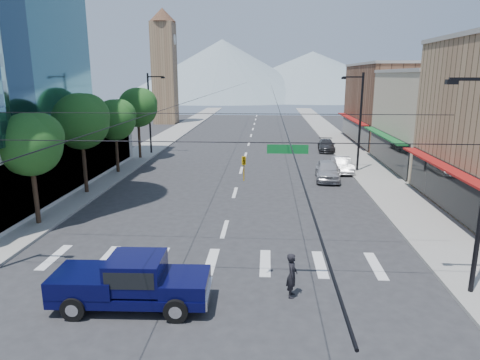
{
  "coord_description": "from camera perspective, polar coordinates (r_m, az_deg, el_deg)",
  "views": [
    {
      "loc": [
        2.4,
        -17.46,
        8.73
      ],
      "look_at": [
        0.91,
        5.88,
        3.0
      ],
      "focal_mm": 32.0,
      "sensor_mm": 36.0,
      "label": 1
    }
  ],
  "objects": [
    {
      "name": "tree_midfar",
      "position": [
        40.08,
        -16.16,
        7.88
      ],
      "size": [
        3.65,
        3.64,
        6.71
      ],
      "color": "black",
      "rests_on": "ground"
    },
    {
      "name": "clock_tower",
      "position": [
        81.7,
        -10.06,
        14.9
      ],
      "size": [
        4.8,
        4.8,
        20.4
      ],
      "color": "#8C6B4C",
      "rests_on": "ground"
    },
    {
      "name": "ground",
      "position": [
        19.67,
        -3.83,
        -12.61
      ],
      "size": [
        160.0,
        160.0,
        0.0
      ],
      "primitive_type": "plane",
      "color": "#28282B",
      "rests_on": "ground"
    },
    {
      "name": "parked_car_mid",
      "position": [
        40.61,
        13.52,
        1.96
      ],
      "size": [
        1.63,
        4.24,
        1.38
      ],
      "primitive_type": "imported",
      "rotation": [
        0.0,
        0.0,
        0.04
      ],
      "color": "silver",
      "rests_on": "ground"
    },
    {
      "name": "sidewalk_left",
      "position": [
        59.87,
        -10.34,
        5.23
      ],
      "size": [
        4.0,
        120.0,
        0.15
      ],
      "primitive_type": "cube",
      "color": "gray",
      "rests_on": "ground"
    },
    {
      "name": "parked_car_far",
      "position": [
        51.7,
        11.43,
        4.53
      ],
      "size": [
        2.23,
        4.79,
        1.36
      ],
      "primitive_type": "imported",
      "rotation": [
        0.0,
        0.0,
        -0.07
      ],
      "color": "#2F2E31",
      "rests_on": "ground"
    },
    {
      "name": "tree_far",
      "position": [
        46.66,
        -13.32,
        9.55
      ],
      "size": [
        4.09,
        4.09,
        7.52
      ],
      "color": "black",
      "rests_on": "ground"
    },
    {
      "name": "shop_mid",
      "position": [
        45.24,
        26.74,
        6.95
      ],
      "size": [
        12.0,
        14.0,
        9.0
      ],
      "primitive_type": "cube",
      "color": "tan",
      "rests_on": "ground"
    },
    {
      "name": "signal_rig",
      "position": [
        17.1,
        -3.86,
        -0.08
      ],
      "size": [
        21.8,
        0.2,
        9.0
      ],
      "color": "black",
      "rests_on": "ground"
    },
    {
      "name": "tree_near",
      "position": [
        27.39,
        -25.93,
        4.54
      ],
      "size": [
        3.65,
        3.64,
        6.71
      ],
      "color": "black",
      "rests_on": "ground"
    },
    {
      "name": "parked_car_near",
      "position": [
        37.31,
        11.59,
        1.28
      ],
      "size": [
        2.37,
        5.09,
        1.69
      ],
      "primitive_type": "imported",
      "rotation": [
        0.0,
        0.0,
        -0.08
      ],
      "color": "#B0AFB4",
      "rests_on": "ground"
    },
    {
      "name": "lamp_pole_nw",
      "position": [
        49.37,
        -11.85,
        9.08
      ],
      "size": [
        2.0,
        0.25,
        9.0
      ],
      "color": "black",
      "rests_on": "ground"
    },
    {
      "name": "pickup_truck",
      "position": [
        17.35,
        -14.36,
        -12.91
      ],
      "size": [
        6.11,
        2.51,
        2.05
      ],
      "rotation": [
        0.0,
        0.0,
        0.03
      ],
      "color": "#070838",
      "rests_on": "ground"
    },
    {
      "name": "mountain_right",
      "position": [
        178.33,
        9.59,
        13.67
      ],
      "size": [
        90.0,
        90.0,
        18.0
      ],
      "primitive_type": "cone",
      "color": "gray",
      "rests_on": "ground"
    },
    {
      "name": "pedestrian",
      "position": [
        17.71,
        6.94,
        -12.49
      ],
      "size": [
        0.52,
        0.72,
        1.85
      ],
      "primitive_type": "imported",
      "rotation": [
        0.0,
        0.0,
        1.45
      ],
      "color": "black",
      "rests_on": "ground"
    },
    {
      "name": "shop_far",
      "position": [
        60.21,
        20.93,
        9.32
      ],
      "size": [
        12.0,
        18.0,
        10.0
      ],
      "primitive_type": "cube",
      "color": "brown",
      "rests_on": "ground"
    },
    {
      "name": "tree_midnear",
      "position": [
        33.54,
        -20.22,
        7.56
      ],
      "size": [
        4.09,
        4.09,
        7.52
      ],
      "color": "black",
      "rests_on": "ground"
    },
    {
      "name": "mountain_left",
      "position": [
        168.38,
        -2.35,
        14.53
      ],
      "size": [
        80.0,
        80.0,
        22.0
      ],
      "primitive_type": "cone",
      "color": "gray",
      "rests_on": "ground"
    },
    {
      "name": "lamp_pole_ne",
      "position": [
        40.5,
        15.57,
        7.9
      ],
      "size": [
        2.0,
        0.25,
        9.0
      ],
      "color": "black",
      "rests_on": "ground"
    },
    {
      "name": "sidewalk_right",
      "position": [
        58.9,
        13.05,
        4.96
      ],
      "size": [
        4.0,
        120.0,
        0.15
      ],
      "primitive_type": "cube",
      "color": "gray",
      "rests_on": "ground"
    }
  ]
}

